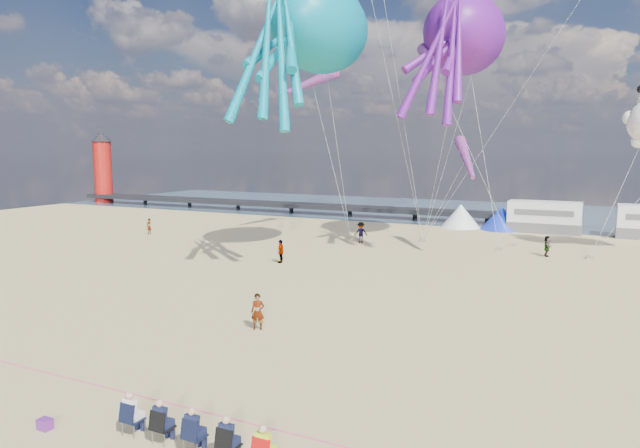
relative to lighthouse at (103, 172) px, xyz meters
The scene contains 25 objects.
ground 71.36m from the lighthouse, 38.16° to the right, with size 120.00×120.00×0.00m, color #D8BF7D.
water 57.25m from the lighthouse, 11.11° to the left, with size 120.00×120.00×0.00m, color #365067.
pier 28.22m from the lighthouse, ahead, with size 60.00×3.00×0.50m, color black.
lighthouse is the anchor object (origin of this frame).
motorhome_0 62.20m from the lighthouse, ahead, with size 6.60×2.50×3.00m, color silver.
tent_white 54.25m from the lighthouse, ahead, with size 4.00×4.00×2.40m, color white.
tent_blue 58.23m from the lighthouse, ahead, with size 4.00×4.00×2.40m, color #1933CC.
spectator_row 76.59m from the lighthouse, 41.76° to the right, with size 6.10×0.90×1.30m, color black, non-canonical shape.
cooler_purple 73.83m from the lighthouse, 44.74° to the right, with size 0.40×0.30×0.32m, color #66217F.
rope_line 74.55m from the lighthouse, 41.19° to the right, with size 0.03×0.03×34.00m, color #F2338C.
standing_person 67.34m from the lighthouse, 37.96° to the right, with size 0.60×0.40×1.65m, color tan.
beachgoer_2 51.59m from the lighthouse, 19.86° to the right, with size 0.88×0.68×1.81m, color #7F6659.
beachgoer_3 54.30m from the lighthouse, 30.95° to the right, with size 1.07×0.62×1.66m, color #7F6659.
beachgoer_4 65.63m from the lighthouse, 15.05° to the right, with size 0.92×0.38×1.56m, color #7F6659.
beachgoer_5 35.94m from the lighthouse, 37.11° to the right, with size 1.40×0.44×1.51m, color #7F6659.
sandbag_a 50.44m from the lighthouse, 19.81° to the right, with size 0.50×0.35×0.22m, color gray.
sandbag_b 61.97m from the lighthouse, 15.14° to the right, with size 0.50×0.35×0.22m, color gray.
sandbag_c 68.45m from the lighthouse, 14.08° to the right, with size 0.50×0.35×0.22m, color gray.
sandbag_d 62.09m from the lighthouse, 12.77° to the right, with size 0.50×0.35×0.22m, color gray.
sandbag_e 55.27m from the lighthouse, 15.47° to the right, with size 0.50×0.35×0.22m, color gray.
kite_octopus_teal 56.34m from the lighthouse, 28.05° to the right, with size 4.78×11.15×12.75m, color #037B94, non-canonical shape.
kite_octopus_purple 59.92m from the lighthouse, 15.89° to the right, with size 4.80×11.21×12.81m, color #601482, non-canonical shape.
windsock_left 47.07m from the lighthouse, 20.69° to the right, with size 1.10×6.30×6.30m, color red, non-canonical shape.
windsock_mid 58.76m from the lighthouse, 19.68° to the right, with size 1.00×5.17×5.17m, color red, non-canonical shape.
windsock_right 60.75m from the lighthouse, 18.59° to the right, with size 0.90×5.59×5.59m, color red, non-canonical shape.
Camera 1 is at (10.37, -18.42, 8.12)m, focal length 32.00 mm.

